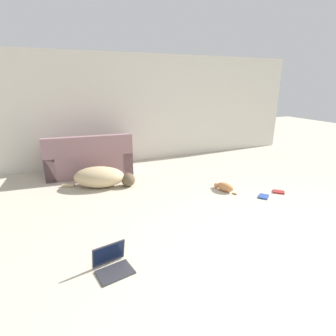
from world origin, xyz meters
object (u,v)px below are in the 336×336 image
(cat, at_px, (224,187))
(book_blue, at_px, (264,196))
(dog, at_px, (101,177))
(book_red, at_px, (279,192))
(laptop_open, at_px, (111,261))
(couch, at_px, (90,160))

(cat, height_order, book_blue, cat)
(cat, distance_m, book_blue, 0.66)
(dog, bearing_deg, book_blue, -12.03)
(cat, height_order, book_red, cat)
(cat, distance_m, laptop_open, 2.55)
(book_blue, bearing_deg, cat, 132.30)
(couch, xyz_separation_m, book_red, (2.86, -2.29, -0.27))
(couch, height_order, book_blue, couch)
(couch, distance_m, laptop_open, 3.14)
(book_red, bearing_deg, book_blue, -171.98)
(dog, bearing_deg, couch, 116.63)
(couch, xyz_separation_m, laptop_open, (-0.18, -3.13, -0.20))
(dog, relative_size, book_red, 5.68)
(laptop_open, xyz_separation_m, book_blue, (2.66, 0.78, -0.07))
(cat, xyz_separation_m, laptop_open, (-2.22, -1.27, 0.01))
(dog, distance_m, cat, 2.20)
(couch, height_order, cat, couch)
(couch, relative_size, book_blue, 7.23)
(couch, bearing_deg, cat, 142.09)
(cat, bearing_deg, laptop_open, 100.60)
(cat, xyz_separation_m, book_blue, (0.44, -0.49, -0.06))
(laptop_open, bearing_deg, couch, 75.56)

